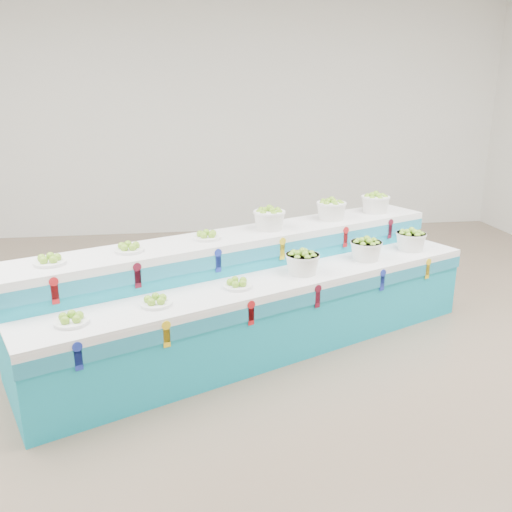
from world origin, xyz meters
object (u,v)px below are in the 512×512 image
(basket_lower_left, at_px, (302,262))
(basket_upper_right, at_px, (375,203))
(plate_upper_mid, at_px, (129,247))
(display_stand, at_px, (256,292))

(basket_lower_left, height_order, basket_upper_right, basket_upper_right)
(basket_lower_left, relative_size, plate_upper_mid, 1.24)
(basket_lower_left, bearing_deg, basket_upper_right, 45.13)
(basket_lower_left, distance_m, basket_upper_right, 1.56)
(display_stand, relative_size, plate_upper_mid, 17.56)
(basket_lower_left, relative_size, basket_upper_right, 1.00)
(plate_upper_mid, relative_size, basket_upper_right, 0.81)
(basket_upper_right, bearing_deg, basket_lower_left, -134.87)
(display_stand, distance_m, basket_upper_right, 1.88)
(display_stand, height_order, basket_upper_right, basket_upper_right)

